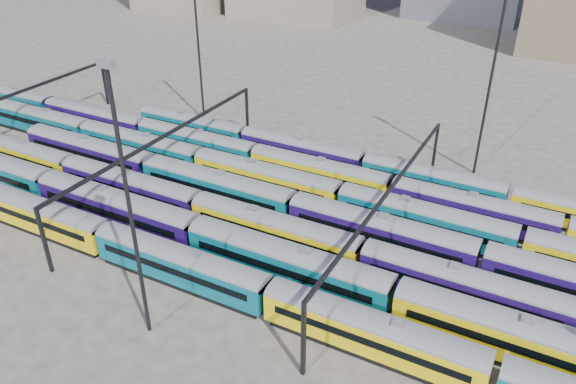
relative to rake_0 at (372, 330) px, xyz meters
The scene contains 14 objects.
ground 20.81m from the rake_0, 133.37° to the left, with size 500.00×500.00×0.00m, color #3E3834.
rake_0 is the anchor object (origin of this frame).
rake_1 12.10m from the rake_0, 155.58° to the left, with size 158.55×3.31×5.59m.
rake_2 18.28m from the rake_0, 146.83° to the left, with size 145.90×3.05×5.13m.
rake_3 15.70m from the rake_0, 107.20° to the left, with size 108.31×3.17×5.35m.
rake_4 20.03m from the rake_0, 93.17° to the left, with size 146.70×3.06×5.16m.
rake_5 36.70m from the rake_0, 137.06° to the left, with size 119.87×2.92×4.92m.
rake_6 30.14m from the rake_0, 95.46° to the left, with size 95.26×2.79×4.69m.
gantry_0 66.03m from the rake_0, 166.84° to the left, with size 0.35×40.35×8.03m.
gantry_1 37.55m from the rake_0, 156.30° to the left, with size 0.35×40.35×8.03m.
gantry_2 16.11m from the rake_0, 105.54° to the left, with size 0.35×40.35×8.03m.
mast_1 58.72m from the rake_0, 140.05° to the left, with size 1.40×0.50×25.60m.
mast_2 23.33m from the rake_0, 159.94° to the right, with size 1.40×0.50×25.60m.
mast_3 40.62m from the rake_0, 88.78° to the left, with size 1.40×0.50×25.60m.
Camera 1 is at (24.68, -50.36, 37.19)m, focal length 35.00 mm.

